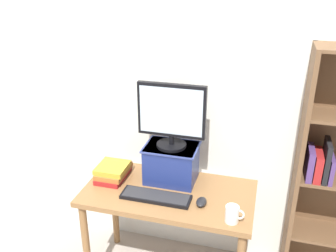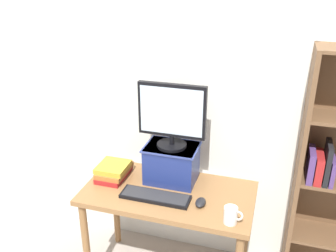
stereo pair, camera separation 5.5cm
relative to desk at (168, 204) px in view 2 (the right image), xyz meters
name	(u,v)px [view 2 (the right image)]	position (x,y,z in m)	size (l,w,h in m)	color
back_wall	(186,91)	(0.00, 0.42, 0.66)	(7.00, 0.08, 2.60)	silver
desk	(168,204)	(0.00, 0.00, 0.00)	(1.13, 0.59, 0.74)	olive
riser_box	(172,162)	(-0.02, 0.14, 0.24)	(0.36, 0.27, 0.26)	navy
computer_monitor	(172,115)	(-0.02, 0.14, 0.59)	(0.45, 0.20, 0.44)	black
keyboard	(155,197)	(-0.06, -0.10, 0.11)	(0.45, 0.14, 0.02)	black
computer_mouse	(201,202)	(0.24, -0.09, 0.12)	(0.06, 0.10, 0.04)	black
book_stack	(114,171)	(-0.42, 0.06, 0.15)	(0.20, 0.27, 0.10)	maroon
coffee_mug	(231,215)	(0.44, -0.21, 0.15)	(0.11, 0.08, 0.10)	white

